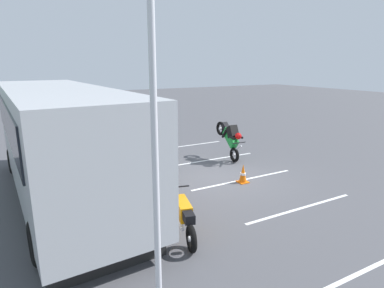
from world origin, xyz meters
TOP-DOWN VIEW (x-y plane):
  - ground_plane at (0.00, 0.00)m, footprint 80.00×80.00m
  - tour_bus at (0.78, 5.04)m, footprint 9.34×3.04m
  - spectator_far_left at (-0.94, 2.46)m, footprint 0.57×0.33m
  - spectator_left at (0.21, 2.11)m, footprint 0.58×0.34m
  - spectator_centre at (1.18, 2.35)m, footprint 0.58×0.37m
  - spectator_right at (2.28, 2.44)m, footprint 0.57×0.38m
  - parked_motorcycle_silver at (-2.85, 2.96)m, footprint 2.02×0.75m
  - stunt_motorcycle at (1.67, -1.53)m, footprint 2.06×0.58m
  - flagpole at (-5.59, 4.73)m, footprint 0.78×0.36m
  - traffic_cone at (-0.74, -0.38)m, footprint 0.34×0.34m
  - bay_line_b at (-3.14, -0.56)m, footprint 0.11×3.87m
  - bay_line_c at (-0.56, -0.56)m, footprint 0.11×4.13m
  - bay_line_d at (2.03, -0.56)m, footprint 0.11×4.72m
  - bay_line_e at (4.61, -0.56)m, footprint 0.11×4.81m

SIDE VIEW (x-z plane):
  - ground_plane at x=0.00m, z-range 0.00..0.00m
  - bay_line_b at x=-3.14m, z-range 0.00..0.01m
  - bay_line_c at x=-0.56m, z-range 0.00..0.01m
  - bay_line_d at x=2.03m, z-range 0.00..0.01m
  - bay_line_e at x=4.61m, z-range 0.00..0.01m
  - traffic_cone at x=-0.74m, z-range -0.01..0.62m
  - parked_motorcycle_silver at x=-2.85m, z-range -0.01..0.97m
  - spectator_far_left at x=-0.94m, z-range 0.15..1.80m
  - stunt_motorcycle at x=1.67m, z-range 0.18..1.78m
  - spectator_centre at x=1.18m, z-range 0.15..1.81m
  - spectator_left at x=0.21m, z-range 0.16..1.85m
  - spectator_right at x=2.28m, z-range 0.18..1.98m
  - tour_bus at x=0.78m, z-range 0.02..3.27m
  - flagpole at x=-5.59m, z-range -0.05..6.01m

